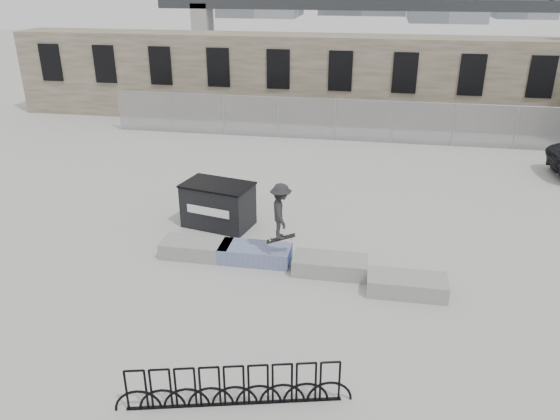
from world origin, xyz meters
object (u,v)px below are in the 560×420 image
Objects in this scene: planter_far_left at (197,248)px; planter_center_left at (255,253)px; bike_rack at (234,386)px; planter_center_right at (330,265)px; skateboarder at (281,212)px; dumpster at (218,204)px; planter_offset at (407,284)px.

planter_far_left is 1.72m from planter_center_left.
planter_far_left is at bearing 114.73° from bike_rack.
skateboarder is at bearing 178.63° from planter_center_right.
dumpster is at bearing 147.58° from planter_center_right.
planter_center_left is 1.17× the size of skateboarder.
dumpster reaches higher than planter_far_left.
planter_center_right is at bearing -19.58° from dumpster.
planter_center_right is at bearing 161.68° from planter_offset.
skateboarder reaches higher than planter_center_right.
skateboarder is (-0.05, 5.28, 1.26)m from bike_rack.
planter_center_left is at bearing 167.03° from planter_offset.
dumpster reaches higher than planter_center_right.
planter_center_left is 4.26m from planter_offset.
planter_far_left and planter_center_right have the same top height.
dumpster is (-1.67, 2.13, 0.47)m from planter_center_left.
planter_offset is at bearing -18.32° from planter_center_right.
planter_center_left and planter_center_right have the same top height.
planter_far_left is 3.88m from planter_center_right.
skateboarder reaches higher than planter_offset.
planter_center_left is 1.00× the size of planter_center_right.
planter_center_right is 1.17× the size of skateboarder.
planter_far_left is at bearing 67.88° from skateboarder.
planter_center_right is 0.84× the size of dumpster.
dumpster reaches higher than bike_rack.
planter_far_left is at bearing -78.45° from dumpster.
planter_center_left is 5.60m from bike_rack.
skateboarder reaches higher than planter_far_left.
planter_center_right is 1.00× the size of planter_offset.
skateboarder is (-3.38, 0.70, 1.45)m from planter_offset.
planter_center_left is 1.00× the size of planter_offset.
planter_offset is (4.16, -0.96, 0.00)m from planter_center_left.
planter_offset is 1.17× the size of skateboarder.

